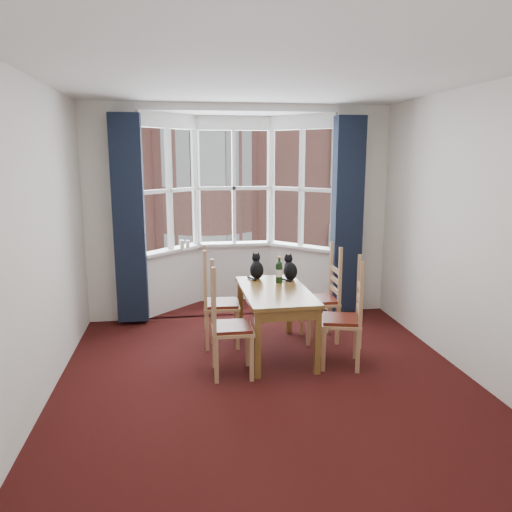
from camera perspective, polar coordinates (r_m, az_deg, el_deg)
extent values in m
plane|color=black|center=(4.87, 1.48, -14.69)|extent=(4.50, 4.50, 0.00)
plane|color=white|center=(4.43, 1.67, 19.95)|extent=(4.50, 4.50, 0.00)
plane|color=silver|center=(4.54, -24.14, 1.00)|extent=(0.00, 4.50, 4.50)
plane|color=silver|center=(5.17, 23.95, 2.17)|extent=(0.00, 4.50, 4.50)
plane|color=silver|center=(2.32, 11.45, -7.44)|extent=(4.00, 0.00, 4.00)
cube|color=silver|center=(6.66, -16.14, 4.54)|extent=(0.70, 0.12, 2.80)
cube|color=silver|center=(7.03, 11.69, 5.09)|extent=(0.70, 0.12, 2.80)
cube|color=black|center=(6.46, -14.29, 4.00)|extent=(0.38, 0.22, 2.60)
cube|color=black|center=(6.79, 10.36, 4.50)|extent=(0.38, 0.22, 2.60)
cube|color=brown|center=(5.41, 2.23, -4.05)|extent=(0.73, 1.33, 0.04)
cube|color=brown|center=(4.90, 0.17, -10.14)|extent=(0.06, 0.06, 0.68)
cube|color=brown|center=(6.03, -1.81, -5.98)|extent=(0.06, 0.06, 0.68)
cube|color=brown|center=(5.04, 7.04, -9.64)|extent=(0.06, 0.06, 0.68)
cube|color=brown|center=(6.14, 3.79, -5.69)|extent=(0.06, 0.06, 0.68)
cube|color=tan|center=(4.95, -2.73, -8.24)|extent=(0.41, 0.43, 0.06)
cube|color=#4F180D|center=(4.94, -2.73, -8.08)|extent=(0.37, 0.39, 0.03)
cube|color=tan|center=(5.72, -3.95, -5.54)|extent=(0.42, 0.44, 0.06)
cube|color=#4F180D|center=(5.71, -3.95, -5.39)|extent=(0.38, 0.40, 0.03)
cube|color=tan|center=(5.23, 9.67, -7.29)|extent=(0.50, 0.51, 0.06)
cube|color=#4F180D|center=(5.23, 9.68, -7.13)|extent=(0.45, 0.46, 0.03)
cube|color=tan|center=(5.90, 7.28, -5.05)|extent=(0.41, 0.43, 0.06)
cube|color=#4F180D|center=(5.90, 7.29, -4.91)|extent=(0.37, 0.39, 0.03)
ellipsoid|color=black|center=(5.86, 0.09, -1.64)|extent=(0.17, 0.22, 0.21)
sphere|color=black|center=(5.90, 0.01, -0.21)|extent=(0.10, 0.10, 0.10)
cone|color=black|center=(5.89, -0.26, 0.26)|extent=(0.04, 0.04, 0.04)
cone|color=black|center=(5.90, 0.28, 0.27)|extent=(0.04, 0.04, 0.04)
ellipsoid|color=black|center=(5.82, 3.95, -1.76)|extent=(0.18, 0.23, 0.21)
sphere|color=black|center=(5.86, 3.72, -0.33)|extent=(0.11, 0.11, 0.10)
cone|color=black|center=(5.84, 3.47, 0.13)|extent=(0.04, 0.04, 0.04)
cone|color=black|center=(5.86, 3.99, 0.16)|extent=(0.04, 0.04, 0.04)
cylinder|color=black|center=(5.67, 2.65, -1.98)|extent=(0.08, 0.08, 0.22)
sphere|color=black|center=(5.65, 2.66, -0.95)|extent=(0.07, 0.07, 0.07)
cylinder|color=black|center=(5.64, 2.66, -0.54)|extent=(0.03, 0.03, 0.09)
cylinder|color=gold|center=(5.63, 2.66, -0.12)|extent=(0.03, 0.03, 0.02)
cylinder|color=silver|center=(5.67, 2.65, -1.93)|extent=(0.08, 0.08, 0.08)
cylinder|color=white|center=(7.01, -8.46, 1.32)|extent=(0.06, 0.06, 0.12)
cylinder|color=white|center=(7.04, -7.82, 1.33)|extent=(0.06, 0.06, 0.11)
plane|color=#333335|center=(37.46, -7.18, -1.29)|extent=(80.00, 80.00, 0.00)
cube|color=#A26154|center=(18.61, -6.23, 7.78)|extent=(18.00, 6.00, 14.00)
cylinder|color=#A26154|center=(15.62, -5.75, 7.12)|extent=(3.20, 3.20, 14.00)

